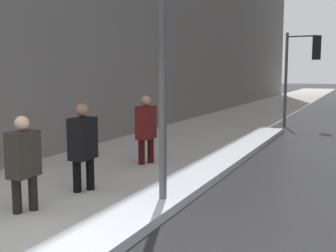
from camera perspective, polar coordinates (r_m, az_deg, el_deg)
name	(u,v)px	position (r m, az deg, el deg)	size (l,w,h in m)	color
sidewalk_slab	(237,119)	(19.58, 9.30, 0.93)	(4.00, 80.00, 0.01)	#B2AFA8
snow_bank_curb	(218,163)	(9.75, 6.79, -5.02)	(0.87, 12.31, 0.15)	silver
lamp_post	(163,0)	(6.60, -0.74, 16.70)	(0.28, 0.28, 5.45)	#515156
traffic_light_near	(305,59)	(17.14, 18.05, 8.62)	(1.31, 0.32, 3.67)	#515156
pedestrian_nearside	(23,159)	(6.76, -18.99, -4.31)	(0.29, 0.49, 1.50)	black
pedestrian_trailing	(83,143)	(7.67, -11.46, -2.29)	(0.31, 0.52, 1.60)	black
pedestrian_in_glasses	(146,126)	(9.80, -3.00, -0.04)	(0.31, 0.53, 1.61)	#340C0C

